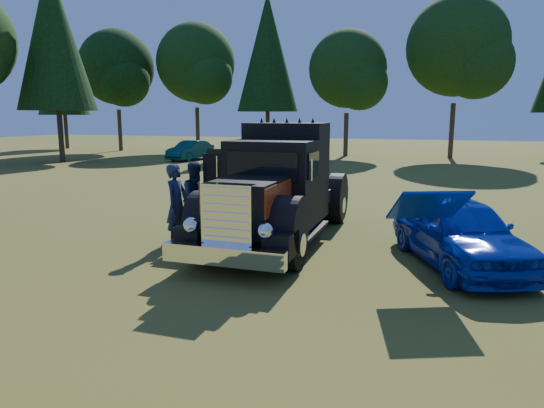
{
  "coord_description": "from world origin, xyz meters",
  "views": [
    {
      "loc": [
        2.73,
        -9.72,
        3.17
      ],
      "look_at": [
        -0.62,
        0.39,
        1.24
      ],
      "focal_mm": 32.0,
      "sensor_mm": 36.0,
      "label": 1
    }
  ],
  "objects_px": {
    "diamond_t_truck": "(276,192)",
    "spectator_near": "(177,204)",
    "spectator_far": "(197,198)",
    "distant_teal_car": "(191,150)",
    "hotrod_coupe": "(459,231)"
  },
  "relations": [
    {
      "from": "diamond_t_truck",
      "to": "spectator_near",
      "type": "bearing_deg",
      "value": -159.08
    },
    {
      "from": "spectator_near",
      "to": "spectator_far",
      "type": "relative_size",
      "value": 1.02
    },
    {
      "from": "spectator_far",
      "to": "distant_teal_car",
      "type": "distance_m",
      "value": 23.07
    },
    {
      "from": "spectator_near",
      "to": "hotrod_coupe",
      "type": "bearing_deg",
      "value": -86.54
    },
    {
      "from": "diamond_t_truck",
      "to": "spectator_far",
      "type": "relative_size",
      "value": 3.62
    },
    {
      "from": "spectator_far",
      "to": "distant_teal_car",
      "type": "relative_size",
      "value": 0.46
    },
    {
      "from": "hotrod_coupe",
      "to": "spectator_far",
      "type": "xyz_separation_m",
      "value": [
        -6.6,
        0.75,
        0.24
      ]
    },
    {
      "from": "hotrod_coupe",
      "to": "distant_teal_car",
      "type": "relative_size",
      "value": 1.11
    },
    {
      "from": "diamond_t_truck",
      "to": "hotrod_coupe",
      "type": "distance_m",
      "value": 4.4
    },
    {
      "from": "spectator_far",
      "to": "distant_teal_car",
      "type": "xyz_separation_m",
      "value": [
        -10.9,
        20.33,
        -0.29
      ]
    },
    {
      "from": "spectator_far",
      "to": "distant_teal_car",
      "type": "height_order",
      "value": "spectator_far"
    },
    {
      "from": "hotrod_coupe",
      "to": "distant_teal_car",
      "type": "bearing_deg",
      "value": 129.69
    },
    {
      "from": "spectator_near",
      "to": "distant_teal_car",
      "type": "distance_m",
      "value": 23.92
    },
    {
      "from": "diamond_t_truck",
      "to": "distant_teal_car",
      "type": "xyz_separation_m",
      "value": [
        -13.18,
        20.42,
        -0.58
      ]
    },
    {
      "from": "spectator_near",
      "to": "distant_teal_car",
      "type": "height_order",
      "value": "spectator_near"
    }
  ]
}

